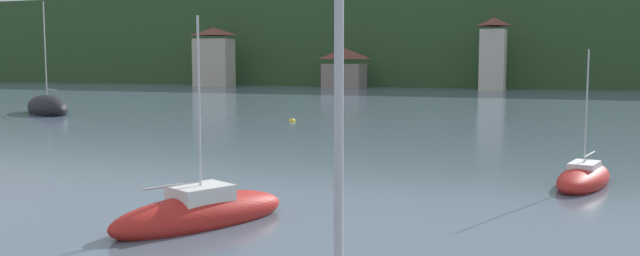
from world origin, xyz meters
name	(u,v)px	position (x,y,z in m)	size (l,w,h in m)	color
wooded_hillside	(541,49)	(5.21, 169.90, 6.54)	(352.00, 72.28, 38.54)	#2D4C28
shore_building_west	(214,58)	(-44.17, 121.85, 4.62)	(6.32, 3.77, 9.50)	#BCB29E
shore_building_westcentral	(344,68)	(-22.09, 122.47, 2.99)	(6.19, 5.06, 6.11)	gray
shore_building_central	(493,55)	(0.00, 122.49, 4.99)	(3.55, 5.12, 10.24)	beige
sailboat_far_0	(47,108)	(-29.36, 67.13, 0.47)	(7.64, 6.42, 9.39)	black
sailboat_mid_3	(201,213)	(0.43, 39.14, 0.30)	(3.72, 5.29, 5.67)	red
sailboat_mid_5	(584,178)	(9.96, 48.35, 0.24)	(2.47, 4.78, 4.88)	red
mooring_buoy_near	(292,121)	(-8.39, 67.28, 0.00)	(0.45, 0.45, 0.45)	yellow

